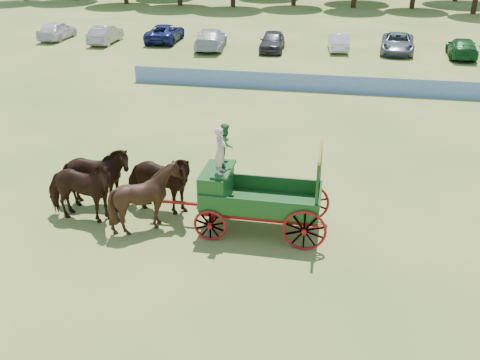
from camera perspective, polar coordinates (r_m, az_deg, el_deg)
name	(u,v)px	position (r m, az deg, el deg)	size (l,w,h in m)	color
ground	(355,256)	(17.00, 12.17, -7.96)	(160.00, 160.00, 0.00)	#A9944C
horse_lead_left	(80,191)	(18.76, -16.73, -1.14)	(1.23, 2.71, 2.29)	black
horse_lead_right	(94,177)	(19.63, -15.33, 0.27)	(1.23, 2.71, 2.29)	black
horse_wheel_left	(148,197)	(17.82, -9.84, -1.82)	(1.85, 2.08, 2.29)	black
horse_wheel_right	(158,183)	(18.74, -8.70, -0.31)	(1.23, 2.71, 2.29)	black
farm_dray	(240,186)	(17.36, -0.02, -0.64)	(6.00, 2.00, 3.67)	#A41016
sponsor_banner	(339,84)	(33.41, 10.47, 10.03)	(26.00, 0.08, 1.05)	blue
parked_cars	(331,41)	(45.04, 9.66, 14.37)	(51.66, 7.82, 1.65)	silver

